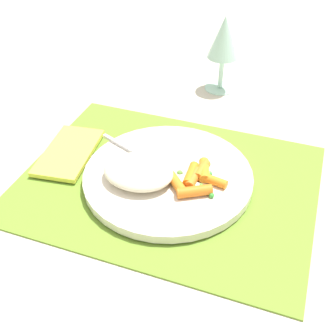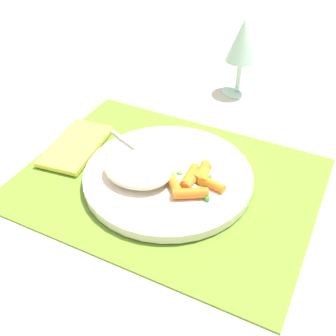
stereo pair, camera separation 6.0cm
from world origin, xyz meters
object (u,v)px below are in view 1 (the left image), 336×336
carrot_portion (196,178)px  napkin (69,152)px  fork (157,165)px  wine_glass (226,40)px  plate (168,176)px  rice_mound (138,172)px

carrot_portion → napkin: 0.23m
fork → wine_glass: size_ratio=1.25×
napkin → fork: bearing=0.9°
plate → napkin: bearing=178.1°
fork → napkin: 0.16m
fork → napkin: size_ratio=1.39×
wine_glass → napkin: bearing=-119.8°
napkin → rice_mound: bearing=-13.6°
fork → wine_glass: wine_glass is taller
rice_mound → napkin: 0.15m
rice_mound → napkin: bearing=166.4°
plate → fork: 0.03m
rice_mound → fork: bearing=66.7°
plate → carrot_portion: (0.05, -0.01, 0.01)m
rice_mound → carrot_portion: (0.09, 0.02, -0.01)m
plate → carrot_portion: 0.05m
carrot_portion → wine_glass: (-0.04, 0.34, 0.08)m
plate → napkin: plate is taller
carrot_portion → rice_mound: bearing=-165.1°
carrot_portion → wine_glass: 0.35m
plate → wine_glass: bearing=89.4°
plate → napkin: size_ratio=1.87×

